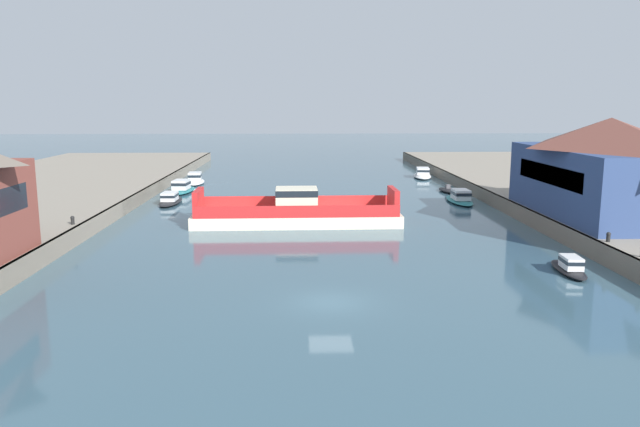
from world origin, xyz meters
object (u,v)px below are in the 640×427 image
Objects in this scene: chain_ferry at (297,213)px; moored_boat_far_left at (448,190)px; moored_boat_upstream_a at (170,199)px; warehouse_shed at (608,167)px; moored_boat_mid_left at (423,174)px; moored_boat_near_left at (570,267)px; moored_boat_mid_right at (460,197)px; moored_boat_near_right at (195,179)px; moored_boat_far_right at (182,188)px.

moored_boat_far_left is (19.16, 19.94, -0.78)m from chain_ferry.
moored_boat_upstream_a is at bearing 139.58° from chain_ferry.
moored_boat_upstream_a is 0.38× the size of warehouse_shed.
moored_boat_mid_left is 1.19× the size of moored_boat_upstream_a.
moored_boat_upstream_a reaches higher than moored_boat_near_left.
warehouse_shed reaches higher than moored_boat_mid_right.
moored_boat_mid_right is (18.59, 11.82, -0.46)m from chain_ferry.
warehouse_shed is (41.26, -34.29, 5.10)m from moored_boat_near_right.
moored_boat_mid_left is at bearing 23.87° from moored_boat_far_right.
moored_boat_upstream_a is at bearing 179.45° from moored_boat_mid_right.
moored_boat_near_left is 16.53m from warehouse_shed.
chain_ferry is 22.03m from moored_boat_mid_right.
moored_boat_near_left reaches higher than moored_boat_far_left.
moored_boat_mid_left reaches higher than moored_boat_near_left.
moored_boat_near_left is at bearing -91.48° from moored_boat_far_left.
moored_boat_far_right is 8.65m from moored_boat_upstream_a.
moored_boat_near_left is 29.53m from moored_boat_mid_right.
moored_boat_far_left is 0.27× the size of warehouse_shed.
moored_boat_mid_left reaches higher than moored_boat_upstream_a.
warehouse_shed reaches higher than moored_boat_upstream_a.
moored_boat_far_right is (-32.75, 38.49, 0.19)m from moored_boat_near_left.
moored_boat_mid_left reaches higher than moored_boat_mid_right.
moored_boat_mid_left is 23.86m from moored_boat_mid_right.
moored_boat_far_left is 0.68× the size of moored_boat_far_right.
moored_boat_far_right is 1.06× the size of moored_boat_upstream_a.
moored_boat_near_left is 0.72× the size of moored_boat_upstream_a.
chain_ferry is 32.89m from moored_boat_near_right.
moored_boat_far_right is at bearing 178.56° from moored_boat_far_left.
moored_boat_far_right is 0.41× the size of warehouse_shed.
moored_boat_far_right is at bearing 148.44° from warehouse_shed.
moored_boat_far_right is (-33.72, 0.85, 0.36)m from moored_boat_far_left.
moored_boat_mid_right is 1.50× the size of moored_boat_far_left.
moored_boat_mid_right is at bearing -15.13° from moored_boat_far_right.
moored_boat_near_right is 1.02× the size of moored_boat_upstream_a.
moored_boat_near_left is 0.61× the size of moored_boat_mid_left.
chain_ferry reaches higher than moored_boat_upstream_a.
moored_boat_near_left is 0.27× the size of warehouse_shed.
moored_boat_mid_right is at bearing -0.55° from moored_boat_upstream_a.
warehouse_shed is (7.82, -40.37, 5.13)m from moored_boat_mid_left.
moored_boat_far_right is at bearing -91.40° from moored_boat_near_right.
moored_boat_upstream_a is (-33.42, -7.80, 0.24)m from moored_boat_far_left.
moored_boat_mid_left is at bearing 89.03° from moored_boat_near_left.
moored_boat_mid_left is 1.10× the size of moored_boat_mid_right.
chain_ferry is 2.50× the size of moored_boat_far_right.
moored_boat_mid_right reaches higher than moored_boat_upstream_a.
moored_boat_near_right reaches higher than moored_boat_far_left.
moored_boat_near_left is 57.41m from moored_boat_near_right.
moored_boat_near_right reaches higher than moored_boat_mid_right.
moored_boat_far_left is 0.72× the size of moored_boat_upstream_a.
moored_boat_mid_left is 1.11× the size of moored_boat_far_right.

